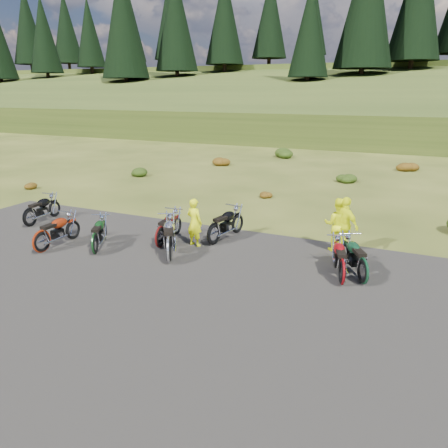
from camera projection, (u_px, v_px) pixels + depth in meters
The scene contains 34 objects.
ground at pixel (171, 266), 12.72m from camera, with size 300.00×300.00×0.00m, color #343E14.
gravel_pad at pixel (130, 294), 10.98m from camera, with size 20.00×12.00×0.04m, color black.
hill_slope at pixel (373, 130), 56.18m from camera, with size 300.00×46.00×3.00m, color #314316, non-canonical shape.
hill_plateau at pixel (402, 111), 108.34m from camera, with size 300.00×90.00×9.17m, color #314316.
conifer_9 at pixel (27, 25), 100.98m from camera, with size 7.48×7.48×19.00m.
conifer_10 at pixel (66, 28), 103.84m from camera, with size 7.04×7.04×18.00m.
conifer_12 at pixel (43, 34), 83.73m from camera, with size 6.16×6.16×16.00m.
conifer_13 at pixel (89, 32), 86.35m from camera, with size 5.72×5.72×15.00m.
conifer_14 at pixel (132, 31), 88.98m from camera, with size 5.28×5.28×14.00m.
conifer_15 at pixel (172, 14), 90.75m from camera, with size 7.92×7.92×20.00m.
conifer_16 at pixel (123, 21), 68.07m from camera, with size 7.48×7.48×19.00m.
conifer_17 at pixel (176, 19), 70.69m from camera, with size 7.04×7.04×18.00m.
conifer_18 at pixel (225, 17), 73.32m from camera, with size 6.60×6.60×17.00m.
conifer_19 at pixel (270, 16), 75.95m from camera, with size 6.16×6.16×16.00m.
conifer_20 at pixel (313, 16), 78.69m from camera, with size 5.72×5.72×15.00m.
conifer_21 at pixel (310, 28), 56.07m from camera, with size 5.28×5.28×14.00m.
shrub_0 at pixel (32, 185), 22.64m from camera, with size 0.77×0.77×0.45m, color #6A330D.
shrub_1 at pixel (138, 171), 26.07m from camera, with size 1.03×1.03×0.61m, color #1E370D.
shrub_2 at pixel (220, 160), 29.50m from camera, with size 1.30×1.30×0.77m, color #6A330D.
shrub_3 at pixel (284, 152), 32.93m from camera, with size 1.56×1.56×0.92m, color #1E370D.
shrub_4 at pixel (264, 193), 20.81m from camera, with size 0.77×0.77×0.45m, color #6A330D.
shrub_5 at pixel (345, 177), 24.24m from camera, with size 1.03×1.03×0.61m, color #1E370D.
shrub_6 at pixel (407, 165), 27.67m from camera, with size 1.30×1.30×0.77m, color #6A330D.
motorcycle_0 at pixel (31, 227), 16.38m from camera, with size 2.01×0.67×1.05m, color black, non-canonical shape.
motorcycle_1 at pixel (43, 253), 13.76m from camera, with size 2.05×0.68×1.07m, color maroon, non-canonical shape.
motorcycle_2 at pixel (96, 255), 13.64m from camera, with size 1.92×0.64×1.00m, color black, non-canonical shape.
motorcycle_3 at pixel (169, 263), 12.95m from camera, with size 2.28×0.76×1.19m, color #AEAEB3, non-canonical shape.
motorcycle_4 at pixel (161, 248), 14.19m from camera, with size 2.02×0.67×1.06m, color #520E0D, non-canonical shape.
motorcycle_5 at pixel (214, 245), 14.45m from camera, with size 2.14×0.71×1.12m, color black, non-canonical shape.
motorcycle_6 at pixel (341, 285), 11.51m from camera, with size 1.96×0.65×1.03m, color maroon, non-canonical shape.
motorcycle_7 at pixel (362, 284), 11.55m from camera, with size 2.00×0.67×1.05m, color #0E331C, non-canonical shape.
person_middle at pixel (194, 223), 14.15m from camera, with size 0.58×0.38×1.58m, color #DBE50C.
person_right_a at pixel (337, 225), 13.69m from camera, with size 0.83×0.65×1.71m, color #DBE50C.
person_right_b at pixel (345, 226), 13.51m from camera, with size 1.04×0.43×1.78m, color #DBE50C.
Camera 1 is at (6.31, -10.08, 4.92)m, focal length 35.00 mm.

